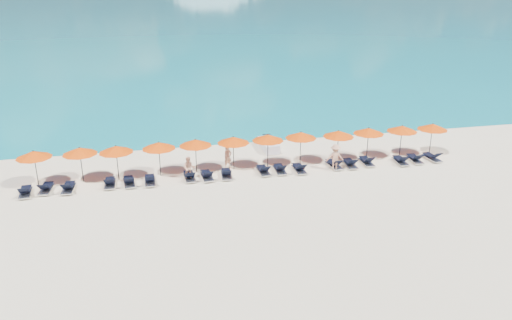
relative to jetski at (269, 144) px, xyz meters
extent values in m
plane|color=beige|center=(-2.11, -8.14, -0.39)|extent=(1400.00, 1400.00, 0.00)
ellipsoid|color=black|center=(-152.11, 551.86, -35.39)|extent=(162.00, 126.00, 85.50)
cube|color=white|center=(0.00, 0.03, -0.06)|extent=(1.04, 2.70, 0.62)
cube|color=black|center=(0.00, -0.20, 0.39)|extent=(0.57, 1.13, 0.39)
cylinder|color=black|center=(-0.01, 0.70, 0.56)|extent=(0.62, 0.07, 0.07)
imported|color=tan|center=(-3.54, -3.07, 0.38)|extent=(0.66, 0.56, 1.54)
imported|color=tan|center=(-6.22, -4.45, 0.35)|extent=(0.77, 0.51, 1.49)
imported|color=tan|center=(3.24, -4.88, 0.48)|extent=(1.22, 0.79, 1.74)
cylinder|color=black|center=(-15.26, -3.47, 0.71)|extent=(0.05, 0.05, 2.20)
cone|color=#DC4204|center=(-15.26, -3.47, 1.63)|extent=(2.10, 2.10, 0.42)
sphere|color=black|center=(-15.26, -3.47, 1.85)|extent=(0.08, 0.08, 0.08)
cylinder|color=black|center=(-12.66, -3.40, 0.71)|extent=(0.05, 0.05, 2.20)
cone|color=#DC4204|center=(-12.66, -3.40, 1.63)|extent=(2.10, 2.10, 0.42)
sphere|color=black|center=(-12.66, -3.40, 1.85)|extent=(0.08, 0.08, 0.08)
cylinder|color=black|center=(-10.53, -3.55, 0.71)|extent=(0.05, 0.05, 2.20)
cone|color=#DC4204|center=(-10.53, -3.55, 1.63)|extent=(2.10, 2.10, 0.42)
sphere|color=black|center=(-10.53, -3.55, 1.85)|extent=(0.08, 0.08, 0.08)
cylinder|color=black|center=(-7.95, -3.40, 0.71)|extent=(0.05, 0.05, 2.20)
cone|color=#DC4204|center=(-7.95, -3.40, 1.63)|extent=(2.10, 2.10, 0.42)
sphere|color=black|center=(-7.95, -3.40, 1.85)|extent=(0.08, 0.08, 0.08)
cylinder|color=black|center=(-5.65, -3.33, 0.71)|extent=(0.05, 0.05, 2.20)
cone|color=#DC4204|center=(-5.65, -3.33, 1.63)|extent=(2.10, 2.10, 0.42)
sphere|color=black|center=(-5.65, -3.33, 1.85)|extent=(0.08, 0.08, 0.08)
cylinder|color=black|center=(-3.21, -3.33, 0.71)|extent=(0.05, 0.05, 2.20)
cone|color=#DC4204|center=(-3.21, -3.33, 1.63)|extent=(2.10, 2.10, 0.42)
sphere|color=black|center=(-3.21, -3.33, 1.85)|extent=(0.08, 0.08, 0.08)
cylinder|color=black|center=(-0.91, -3.33, 0.71)|extent=(0.05, 0.05, 2.20)
cone|color=#DC4204|center=(-0.91, -3.33, 1.63)|extent=(2.10, 2.10, 0.42)
sphere|color=black|center=(-0.91, -3.33, 1.85)|extent=(0.08, 0.08, 0.08)
cylinder|color=black|center=(1.37, -3.29, 0.71)|extent=(0.05, 0.05, 2.20)
cone|color=#DC4204|center=(1.37, -3.29, 1.63)|extent=(2.10, 2.10, 0.42)
sphere|color=black|center=(1.37, -3.29, 1.85)|extent=(0.08, 0.08, 0.08)
cylinder|color=black|center=(3.93, -3.53, 0.71)|extent=(0.05, 0.05, 2.20)
cone|color=#DC4204|center=(3.93, -3.53, 1.63)|extent=(2.10, 2.10, 0.42)
sphere|color=black|center=(3.93, -3.53, 1.85)|extent=(0.08, 0.08, 0.08)
cylinder|color=black|center=(6.18, -3.38, 0.71)|extent=(0.05, 0.05, 2.20)
cone|color=#DC4204|center=(6.18, -3.38, 1.63)|extent=(2.10, 2.10, 0.42)
sphere|color=black|center=(6.18, -3.38, 1.85)|extent=(0.08, 0.08, 0.08)
cylinder|color=black|center=(8.68, -3.38, 0.71)|extent=(0.05, 0.05, 2.20)
cone|color=#DC4204|center=(8.68, -3.38, 1.63)|extent=(2.10, 2.10, 0.42)
sphere|color=black|center=(8.68, -3.38, 1.85)|extent=(0.08, 0.08, 0.08)
cylinder|color=black|center=(10.99, -3.43, 0.71)|extent=(0.05, 0.05, 2.20)
cone|color=#DC4204|center=(10.99, -3.43, 1.63)|extent=(2.10, 2.10, 0.42)
sphere|color=black|center=(10.99, -3.43, 1.85)|extent=(0.08, 0.08, 0.08)
cube|color=silver|center=(-15.74, -4.79, -0.25)|extent=(0.76, 1.75, 0.06)
cube|color=black|center=(-15.76, -4.54, -0.09)|extent=(0.64, 1.14, 0.04)
cube|color=black|center=(-15.70, -5.33, 0.16)|extent=(0.59, 0.58, 0.43)
cube|color=silver|center=(-14.65, -4.50, -0.25)|extent=(0.74, 1.74, 0.06)
cube|color=black|center=(-14.63, -4.25, -0.09)|extent=(0.63, 1.14, 0.04)
cube|color=black|center=(-14.69, -5.04, 0.16)|extent=(0.59, 0.58, 0.43)
cube|color=silver|center=(-13.38, -4.70, -0.25)|extent=(0.72, 1.74, 0.06)
cube|color=black|center=(-13.37, -4.45, -0.09)|extent=(0.62, 1.13, 0.04)
cube|color=black|center=(-13.42, -5.25, 0.16)|extent=(0.58, 0.57, 0.43)
cube|color=silver|center=(-11.03, -4.48, -0.25)|extent=(0.63, 1.70, 0.06)
cube|color=black|center=(-11.02, -4.23, -0.09)|extent=(0.56, 1.10, 0.04)
cube|color=black|center=(-11.03, -5.03, 0.16)|extent=(0.55, 0.54, 0.43)
cube|color=silver|center=(-9.89, -4.55, -0.25)|extent=(0.77, 1.75, 0.06)
cube|color=black|center=(-9.91, -4.30, -0.09)|extent=(0.65, 1.15, 0.04)
cube|color=black|center=(-9.84, -5.10, 0.16)|extent=(0.60, 0.59, 0.43)
cube|color=silver|center=(-8.65, -4.60, -0.25)|extent=(0.62, 1.70, 0.06)
cube|color=black|center=(-8.65, -4.35, -0.09)|extent=(0.55, 1.10, 0.04)
cube|color=black|center=(-8.65, -5.15, 0.16)|extent=(0.55, 0.54, 0.43)
cube|color=silver|center=(-6.22, -4.49, -0.25)|extent=(0.69, 1.72, 0.06)
cube|color=black|center=(-6.23, -4.24, -0.09)|extent=(0.59, 1.12, 0.04)
cube|color=black|center=(-6.20, -5.04, 0.16)|extent=(0.57, 0.56, 0.43)
cube|color=silver|center=(-5.15, -4.61, -0.25)|extent=(0.72, 1.73, 0.06)
cube|color=black|center=(-5.17, -4.36, -0.09)|extent=(0.61, 1.13, 0.04)
cube|color=black|center=(-5.12, -5.16, 0.16)|extent=(0.58, 0.57, 0.43)
cube|color=silver|center=(-3.91, -4.60, -0.25)|extent=(0.78, 1.75, 0.06)
cube|color=black|center=(-3.88, -4.35, -0.09)|extent=(0.65, 1.15, 0.04)
cube|color=black|center=(-3.96, -5.15, 0.16)|extent=(0.60, 0.59, 0.43)
cube|color=silver|center=(-1.48, -4.51, -0.25)|extent=(0.65, 1.71, 0.06)
cube|color=black|center=(-1.49, -4.26, -0.09)|extent=(0.57, 1.11, 0.04)
cube|color=black|center=(-1.48, -5.06, 0.16)|extent=(0.56, 0.55, 0.43)
cube|color=silver|center=(-0.39, -4.54, -0.25)|extent=(0.70, 1.73, 0.06)
cube|color=black|center=(-0.38, -4.29, -0.09)|extent=(0.60, 1.13, 0.04)
cube|color=black|center=(-0.42, -5.09, 0.16)|extent=(0.58, 0.56, 0.43)
cube|color=silver|center=(0.86, -4.71, -0.25)|extent=(0.65, 1.71, 0.06)
cube|color=black|center=(0.87, -4.46, -0.09)|extent=(0.57, 1.11, 0.04)
cube|color=black|center=(0.85, -5.26, 0.16)|extent=(0.56, 0.55, 0.43)
cube|color=silver|center=(3.35, -4.49, -0.25)|extent=(0.73, 1.74, 0.06)
cube|color=black|center=(3.33, -4.24, -0.09)|extent=(0.62, 1.13, 0.04)
cube|color=black|center=(3.38, -5.04, 0.16)|extent=(0.59, 0.57, 0.43)
cube|color=silver|center=(4.45, -4.57, -0.25)|extent=(0.76, 1.75, 0.06)
cube|color=black|center=(4.47, -4.32, -0.09)|extent=(0.64, 1.14, 0.04)
cube|color=black|center=(4.40, -5.12, 0.16)|extent=(0.59, 0.58, 0.43)
cube|color=silver|center=(5.70, -4.41, -0.25)|extent=(0.73, 1.74, 0.06)
cube|color=black|center=(5.72, -4.16, -0.09)|extent=(0.62, 1.13, 0.04)
cube|color=black|center=(5.67, -4.95, 0.16)|extent=(0.58, 0.57, 0.43)
cube|color=silver|center=(8.01, -4.78, -0.25)|extent=(0.78, 1.75, 0.06)
cube|color=black|center=(8.03, -4.53, -0.09)|extent=(0.65, 1.15, 0.04)
cube|color=black|center=(7.96, -5.33, 0.16)|extent=(0.60, 0.59, 0.43)
cube|color=silver|center=(9.14, -4.67, -0.25)|extent=(0.76, 1.75, 0.06)
cube|color=black|center=(9.16, -4.42, -0.09)|extent=(0.64, 1.14, 0.04)
cube|color=black|center=(9.09, -5.22, 0.16)|extent=(0.59, 0.58, 0.43)
cube|color=silver|center=(10.44, -4.64, -0.25)|extent=(0.75, 1.74, 0.06)
cube|color=black|center=(10.42, -4.39, -0.09)|extent=(0.63, 1.14, 0.04)
cube|color=black|center=(10.48, -5.19, 0.16)|extent=(0.59, 0.58, 0.43)
camera|label=1|loc=(-8.48, -33.51, 11.57)|focal=35.00mm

